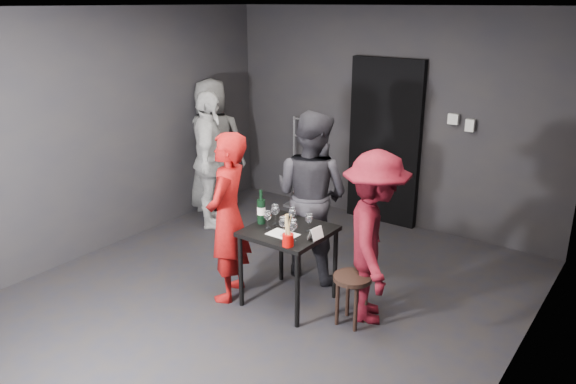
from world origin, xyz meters
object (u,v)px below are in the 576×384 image
Objects in this scene: man_maroon at (374,234)px; breadstick_cup at (288,231)px; hand_truck at (303,190)px; bystander_cream at (209,150)px; server_red at (228,210)px; woman_black at (312,182)px; stool at (352,286)px; wine_bottle at (261,211)px; bystander_grey at (212,133)px; tasting_table at (289,239)px.

man_maroon is 0.76m from breadstick_cup.
bystander_cream is at bearing -118.08° from hand_truck.
hand_truck is 2.76m from server_red.
hand_truck is 2.21m from woman_black.
man_maroon is (0.09, 0.20, 0.44)m from stool.
wine_bottle is at bearing 151.21° from breadstick_cup.
man_maroon reaches higher than stool.
wine_bottle reaches higher than stool.
stool is 3.42m from bystander_grey.
breadstick_cup is at bearing -55.39° from tasting_table.
server_red reaches higher than stool.
hand_truck reaches higher than wine_bottle.
bystander_cream is 0.92× the size of bystander_grey.
hand_truck is 3.13m from breadstick_cup.
bystander_grey is (-2.15, 0.85, 0.07)m from woman_black.
bystander_grey is at bearing 153.68° from stool.
bystander_grey is (-1.78, 1.72, 0.19)m from server_red.
breadstick_cup is (0.21, -0.31, 0.24)m from tasting_table.
woman_black is 1.03m from breadstick_cup.
woman_black is 1.01× the size of bystander_cream.
woman_black is 6.12× the size of wine_bottle.
bystander_cream reaches higher than tasting_table.
bystander_grey reaches higher than woman_black.
bystander_grey is 6.54× the size of wine_bottle.
server_red is 1.87m from bystander_cream.
woman_black is (1.22, -1.67, 0.78)m from hand_truck.
man_maroon reaches higher than wine_bottle.
wine_bottle is at bearing 104.15° from bystander_grey.
tasting_table is at bearing 105.83° from woman_black.
bystander_cream is at bearing -10.93° from woman_black.
server_red reaches higher than hand_truck.
tasting_table is 2.45× the size of breadstick_cup.
hand_truck is 0.62× the size of woman_black.
woman_black is at bearing 119.49° from bystander_grey.
man_maroon is (0.77, 0.21, 0.16)m from tasting_table.
woman_black is at bearing 104.78° from tasting_table.
stool is 0.76m from breadstick_cup.
woman_black is at bearing 143.32° from stool.
tasting_table is 0.42× the size of server_red.
bystander_grey is at bearing 37.78° from man_maroon.
tasting_table is at bearing -155.97° from bystander_cream.
wine_bottle is at bearing -175.03° from tasting_table.
man_maroon is at bearing -144.81° from bystander_cream.
woman_black is at bearing -59.14° from hand_truck.
stool is 0.29× the size of man_maroon.
tasting_table is at bearing 108.30° from bystander_grey.
wine_bottle reaches higher than breadstick_cup.
tasting_table is 0.37m from wine_bottle.
breadstick_cup is (1.60, -2.61, 0.66)m from hand_truck.
woman_black is (-0.17, 0.64, 0.36)m from tasting_table.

